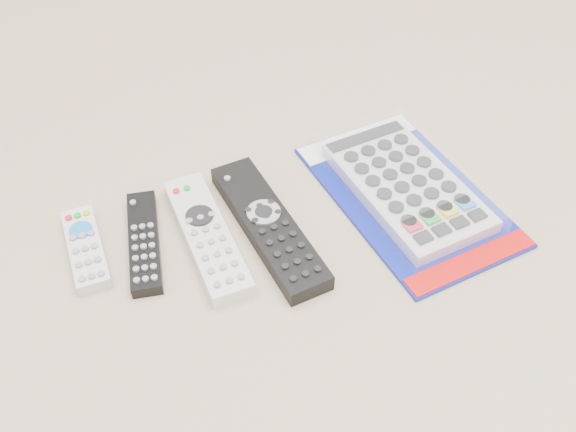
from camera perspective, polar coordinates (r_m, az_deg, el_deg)
name	(u,v)px	position (r m, az deg, el deg)	size (l,w,h in m)	color
remote_small_grey	(86,248)	(0.85, -17.55, -2.76)	(0.04, 0.14, 0.02)	#BDBDBF
remote_slim_black	(144,242)	(0.84, -12.67, -2.25)	(0.07, 0.17, 0.02)	black
remote_silver_dvd	(207,236)	(0.83, -7.23, -1.75)	(0.05, 0.21, 0.02)	silver
remote_large_black	(269,226)	(0.83, -1.74, -0.86)	(0.08, 0.25, 0.03)	black
jumbo_remote_packaged	(407,185)	(0.89, 10.50, 2.75)	(0.21, 0.32, 0.04)	navy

